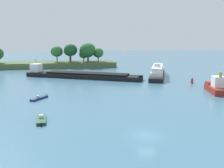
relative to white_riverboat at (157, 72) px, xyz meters
The scene contains 8 objects.
ground_plane 53.45m from the white_riverboat, 110.56° to the right, with size 400.00×400.00×0.00m, color teal.
treeline_island 47.96m from the white_riverboat, 135.01° to the left, with size 57.10×12.20×10.51m.
white_riverboat is the anchor object (origin of this frame).
fishing_skiff 44.23m from the white_riverboat, 144.87° to the right, with size 3.66×4.64×0.94m.
cargo_barge 25.85m from the white_riverboat, behind, with size 38.05×22.44×5.95m.
small_motorboat 53.48m from the white_riverboat, 129.75° to the right, with size 1.91×5.08×0.97m.
tugboat 26.22m from the white_riverboat, 74.86° to the right, with size 6.08×9.97×5.28m.
channel_buoy_red 14.18m from the white_riverboat, 63.25° to the right, with size 0.70×0.70×1.90m.
Camera 1 is at (-10.55, -33.86, 14.05)m, focal length 41.96 mm.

